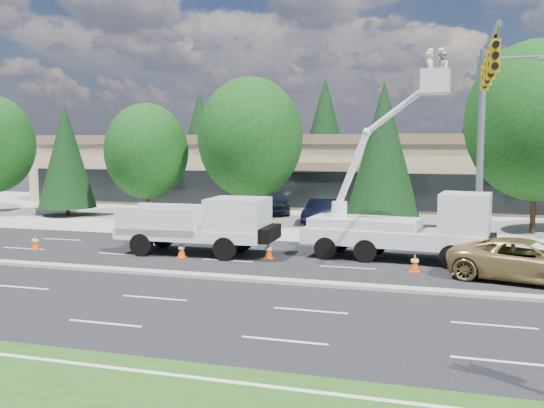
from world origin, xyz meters
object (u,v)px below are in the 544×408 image
(utility_pickup, at_px, (204,231))
(minivan, at_px, (528,261))
(bucket_truck, at_px, (408,218))
(signal_mast, at_px, (485,114))

(utility_pickup, relative_size, minivan, 1.24)
(bucket_truck, bearing_deg, utility_pickup, -166.84)
(utility_pickup, bearing_deg, bucket_truck, 5.91)
(signal_mast, distance_m, bucket_truck, 5.43)
(bucket_truck, distance_m, minivan, 5.19)
(utility_pickup, height_order, minivan, utility_pickup)
(signal_mast, height_order, minivan, signal_mast)
(utility_pickup, bearing_deg, minivan, -8.50)
(signal_mast, bearing_deg, utility_pickup, -166.57)
(utility_pickup, distance_m, bucket_truck, 8.74)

